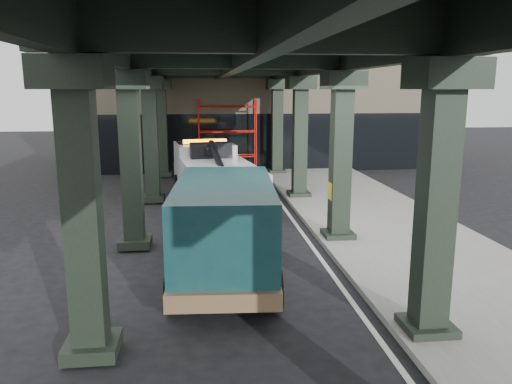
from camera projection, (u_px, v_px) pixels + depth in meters
ground at (261, 267)px, 12.84m from camera, size 90.00×90.00×0.00m
sidewalk at (398, 237)px, 15.27m from camera, size 5.00×40.00×0.15m
lane_stripe at (309, 242)px, 14.98m from camera, size 0.12×38.00×0.01m
viaduct at (238, 53)px, 13.64m from camera, size 7.40×32.00×6.40m
building at (253, 97)px, 31.72m from camera, size 22.00×10.00×8.00m
scaffolding at (227, 135)px, 26.67m from camera, size 3.08×0.88×4.00m
tow_truck at (213, 177)px, 18.61m from camera, size 3.30×8.32×2.66m
towed_van at (225, 226)px, 11.92m from camera, size 2.73×6.11×2.42m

